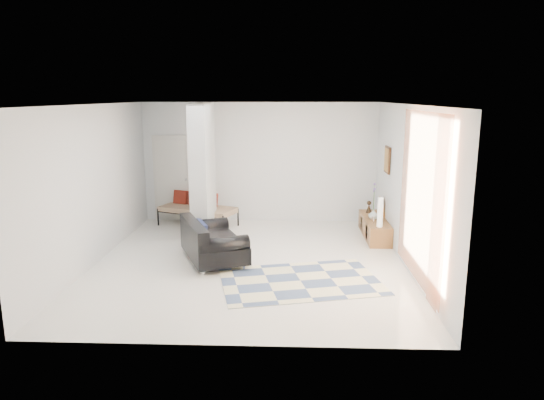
{
  "coord_description": "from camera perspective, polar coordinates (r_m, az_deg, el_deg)",
  "views": [
    {
      "loc": [
        0.73,
        -8.31,
        2.95
      ],
      "look_at": [
        0.38,
        0.6,
        1.02
      ],
      "focal_mm": 32.0,
      "sensor_mm": 36.0,
      "label": 1
    }
  ],
  "objects": [
    {
      "name": "ceiling",
      "position": [
        8.34,
        -2.83,
        11.17
      ],
      "size": [
        6.0,
        6.0,
        0.0
      ],
      "primitive_type": "plane",
      "rotation": [
        3.14,
        0.0,
        0.0
      ],
      "color": "white",
      "rests_on": "wall_back"
    },
    {
      "name": "bronze_figurine",
      "position": [
        10.94,
        11.33,
        -0.79
      ],
      "size": [
        0.15,
        0.15,
        0.26
      ],
      "primitive_type": null,
      "rotation": [
        0.0,
        0.0,
        0.15
      ],
      "color": "#302215",
      "rests_on": "media_console"
    },
    {
      "name": "floor",
      "position": [
        8.84,
        -2.64,
        -7.28
      ],
      "size": [
        6.0,
        6.0,
        0.0
      ],
      "primitive_type": "plane",
      "color": "white",
      "rests_on": "ground"
    },
    {
      "name": "loveseat",
      "position": [
        8.84,
        -7.25,
        -4.94
      ],
      "size": [
        1.45,
        1.79,
        0.76
      ],
      "rotation": [
        0.0,
        0.0,
        0.41
      ],
      "color": "silver",
      "rests_on": "floor"
    },
    {
      "name": "partition_column",
      "position": [
        10.19,
        -8.15,
        3.34
      ],
      "size": [
        0.35,
        1.2,
        2.8
      ],
      "primitive_type": "cube",
      "color": "#B1B6B8",
      "rests_on": "floor"
    },
    {
      "name": "cylinder_lamp",
      "position": [
        9.78,
        12.6,
        -1.41
      ],
      "size": [
        0.11,
        0.11,
        0.59
      ],
      "primitive_type": "cylinder",
      "color": "white",
      "rests_on": "media_console"
    },
    {
      "name": "media_console",
      "position": [
        10.53,
        11.97,
        -3.16
      ],
      "size": [
        0.45,
        1.69,
        0.8
      ],
      "color": "brown",
      "rests_on": "floor"
    },
    {
      "name": "hallway_door",
      "position": [
        11.77,
        -11.71,
        2.52
      ],
      "size": [
        0.85,
        0.06,
        2.04
      ],
      "primitive_type": "cube",
      "color": "silver",
      "rests_on": "floor"
    },
    {
      "name": "wall_right",
      "position": [
        8.69,
        15.66,
        1.48
      ],
      "size": [
        0.0,
        6.0,
        6.0
      ],
      "primitive_type": "plane",
      "rotation": [
        1.57,
        0.0,
        -1.57
      ],
      "color": "white",
      "rests_on": "ground"
    },
    {
      "name": "daybed",
      "position": [
        11.29,
        -8.78,
        -0.9
      ],
      "size": [
        1.89,
        1.31,
        0.77
      ],
      "rotation": [
        0.0,
        0.0,
        -0.37
      ],
      "color": "black",
      "rests_on": "floor"
    },
    {
      "name": "vase",
      "position": [
        10.39,
        11.82,
        -1.66
      ],
      "size": [
        0.22,
        0.22,
        0.21
      ],
      "primitive_type": "imported",
      "rotation": [
        0.0,
        0.0,
        0.14
      ],
      "color": "white",
      "rests_on": "media_console"
    },
    {
      "name": "wall_front",
      "position": [
        5.57,
        -5.37,
        -3.97
      ],
      "size": [
        6.0,
        0.0,
        6.0
      ],
      "primitive_type": "plane",
      "rotation": [
        -1.57,
        0.0,
        0.0
      ],
      "color": "white",
      "rests_on": "ground"
    },
    {
      "name": "area_rug",
      "position": [
        7.97,
        3.36,
        -9.48
      ],
      "size": [
        2.83,
        2.2,
        0.01
      ],
      "primitive_type": "cube",
      "rotation": [
        0.0,
        0.0,
        0.23
      ],
      "color": "beige",
      "rests_on": "floor"
    },
    {
      "name": "wall_art",
      "position": [
        10.28,
        13.42,
        4.62
      ],
      "size": [
        0.04,
        0.45,
        0.55
      ],
      "primitive_type": "cube",
      "color": "#341C0E",
      "rests_on": "wall_right"
    },
    {
      "name": "wall_back",
      "position": [
        11.43,
        -1.45,
        4.42
      ],
      "size": [
        6.0,
        0.0,
        6.0
      ],
      "primitive_type": "plane",
      "rotation": [
        1.57,
        0.0,
        0.0
      ],
      "color": "white",
      "rests_on": "ground"
    },
    {
      "name": "wall_left",
      "position": [
        9.14,
        -20.19,
        1.69
      ],
      "size": [
        0.0,
        6.0,
        6.0
      ],
      "primitive_type": "plane",
      "rotation": [
        1.57,
        0.0,
        1.57
      ],
      "color": "white",
      "rests_on": "ground"
    },
    {
      "name": "curtain",
      "position": [
        7.56,
        17.06,
        0.24
      ],
      "size": [
        0.0,
        2.55,
        2.55
      ],
      "primitive_type": "plane",
      "rotation": [
        1.57,
        0.0,
        1.57
      ],
      "color": "orange",
      "rests_on": "wall_right"
    }
  ]
}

